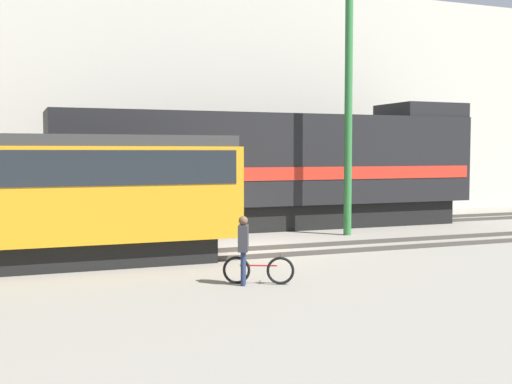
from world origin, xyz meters
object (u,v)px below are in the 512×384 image
freight_locomotive (274,169)px  utility_pole_left (348,109)px  person (243,244)px  bicycle (258,270)px  streetcar (26,192)px

freight_locomotive → utility_pole_left: (1.66, -2.98, 2.22)m
person → utility_pole_left: bearing=46.5°
freight_locomotive → bicycle: 11.19m
freight_locomotive → person: bearing=-116.5°
streetcar → bicycle: 6.58m
streetcar → person: size_ratio=7.00×
bicycle → person: bearing=176.8°
streetcar → person: 6.16m
bicycle → utility_pole_left: utility_pole_left is taller
freight_locomotive → utility_pole_left: size_ratio=1.85×
freight_locomotive → streetcar: size_ratio=1.53×
bicycle → utility_pole_left: bearing=48.2°
freight_locomotive → person: (-4.97, -9.97, -1.43)m
streetcar → utility_pole_left: size_ratio=1.21×
streetcar → freight_locomotive: bearing=32.0°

